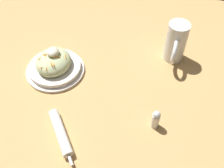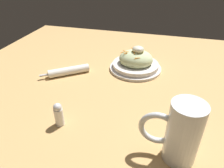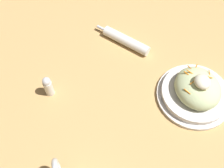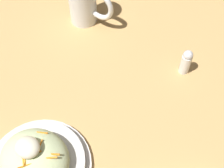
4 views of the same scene
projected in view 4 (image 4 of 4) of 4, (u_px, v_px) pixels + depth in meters
name	position (u px, v px, depth m)	size (l,w,h in m)	color
ground_plane	(104.00, 108.00, 0.75)	(1.43, 1.43, 0.00)	tan
salad_plate	(36.00, 162.00, 0.63)	(0.23, 0.23, 0.11)	silver
beer_mug	(84.00, 1.00, 0.88)	(0.15, 0.08, 0.17)	white
salt_shaker	(186.00, 62.00, 0.79)	(0.03, 0.03, 0.08)	white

